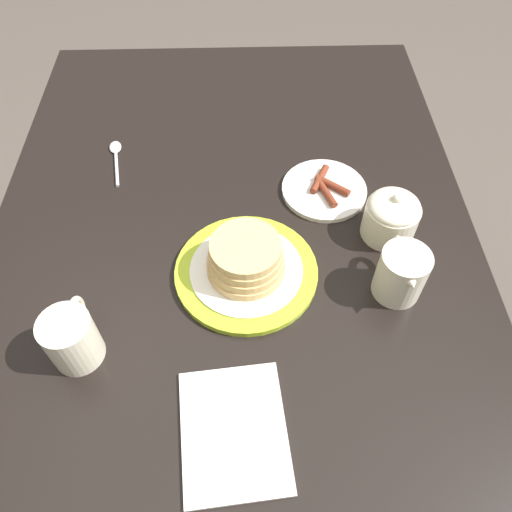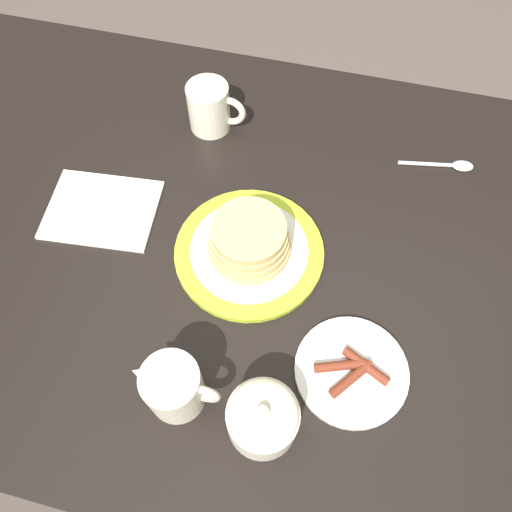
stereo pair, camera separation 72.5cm
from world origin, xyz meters
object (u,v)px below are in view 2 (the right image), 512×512
Objects in this scene: side_plate_bacon at (351,371)px; pancake_plate at (249,245)px; creamer_pitcher at (173,387)px; spoon at (449,165)px; coffee_mug at (210,107)px; napkin at (102,209)px; sugar_bowl at (263,418)px.

pancake_plate is at bearing 140.99° from side_plate_bacon.
creamer_pitcher is 0.63m from spoon.
spoon is (0.45, 0.01, -0.04)m from coffee_mug.
coffee_mug reaches higher than napkin.
napkin is (-0.36, 0.28, -0.04)m from sugar_bowl.
sugar_bowl is 0.72× the size of spoon.
coffee_mug is at bearing 61.27° from napkin.
sugar_bowl is (-0.11, -0.10, 0.04)m from side_plate_bacon.
pancake_plate is 0.28m from sugar_bowl.
coffee_mug reaches higher than side_plate_bacon.
pancake_plate is 0.30m from coffee_mug.
pancake_plate is 2.49× the size of sugar_bowl.
creamer_pitcher is 1.24× the size of sugar_bowl.
pancake_plate is 1.79× the size of spoon.
pancake_plate is 1.48× the size of side_plate_bacon.
pancake_plate reaches higher than spoon.
spoon is at bearing 22.90° from napkin.
spoon reaches higher than napkin.
napkin is (-0.23, 0.28, -0.05)m from creamer_pitcher.
coffee_mug is (-0.14, 0.26, 0.02)m from pancake_plate.
side_plate_bacon is at bearing -21.17° from napkin.
sugar_bowl is 0.49× the size of napkin.
creamer_pitcher is at bearing -99.29° from pancake_plate.
sugar_bowl is at bearing -113.01° from spoon.
creamer_pitcher is at bearing -50.02° from napkin.
coffee_mug is 0.55× the size of napkin.
spoon is at bearing 55.94° from creamer_pitcher.
coffee_mug is 0.28m from napkin.
pancake_plate is 0.25m from side_plate_bacon.
side_plate_bacon is at bearing -39.01° from pancake_plate.
spoon is (0.23, 0.53, -0.04)m from sugar_bowl.
sugar_bowl is at bearing -66.52° from coffee_mug.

